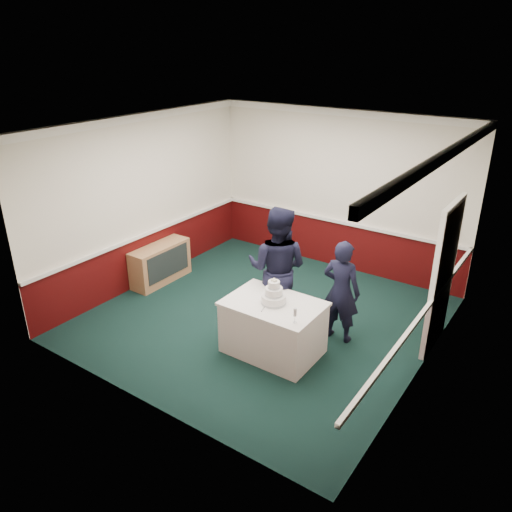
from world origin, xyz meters
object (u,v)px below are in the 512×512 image
Objects in this scene: cake_knife at (264,308)px; person_man at (277,269)px; sideboard at (161,263)px; person_woman at (341,291)px; cake_table at (273,327)px; wedding_cake at (274,296)px; champagne_flute at (295,313)px.

person_man is (-0.32, 0.85, 0.17)m from cake_knife.
sideboard is 0.77× the size of person_woman.
person_woman reaches higher than cake_table.
person_man reaches higher than sideboard.
cake_knife reaches higher than cake_table.
wedding_cake is 0.57m from champagne_flute.
sideboard is 3.30× the size of wedding_cake.
champagne_flute is at bearing -29.25° from cake_table.
cake_table is 1.11m from person_woman.
wedding_cake is 0.23× the size of person_woman.
person_man reaches higher than cake_table.
cake_table is 6.44× the size of champagne_flute.
cake_table is 0.68× the size of person_man.
wedding_cake reaches higher than champagne_flute.
cake_knife is at bearing 57.20° from person_woman.
wedding_cake reaches higher than sideboard.
wedding_cake is at bearing 64.09° from cake_knife.
person_man is at bearing 10.49° from person_woman.
person_woman is at bearing 41.70° from cake_knife.
sideboard is at bearing 163.41° from champagne_flute.
cake_table is at bearing -90.00° from wedding_cake.
champagne_flute is at bearing -25.96° from cake_knife.
wedding_cake is at bearing 150.75° from champagne_flute.
champagne_flute is (0.50, -0.28, 0.53)m from cake_table.
champagne_flute is 1.26m from person_man.
cake_knife is 0.14× the size of person_woman.
cake_table is at bearing 150.75° from champagne_flute.
cake_knife is at bearing -98.53° from wedding_cake.
cake_knife is at bearing -18.00° from sideboard.
cake_table is 6.00× the size of cake_knife.
person_woman is (0.60, 0.86, -0.12)m from wedding_cake.
person_woman reaches higher than champagne_flute.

